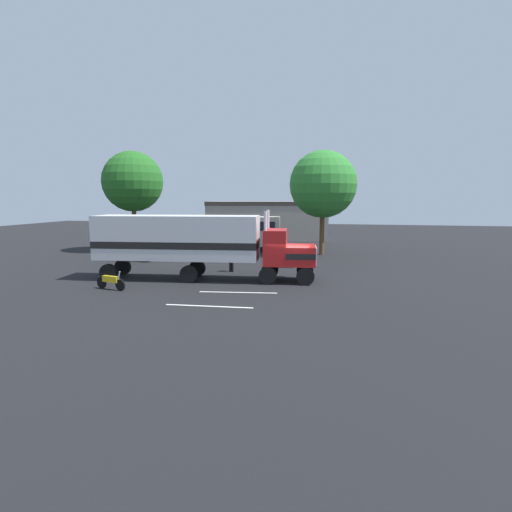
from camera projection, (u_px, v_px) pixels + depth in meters
The scene contains 11 objects.
ground_plane at pixel (288, 282), 26.06m from camera, with size 120.00×120.00×0.00m, color black.
lane_stripe_near at pixel (238, 292), 23.16m from camera, with size 4.40×0.16×0.01m, color silver.
lane_stripe_mid at pixel (209, 306), 20.21m from camera, with size 4.40×0.16×0.01m, color silver.
semi_truck at pixel (194, 241), 26.55m from camera, with size 14.35×4.26×4.50m.
person_bystander at pixel (231, 259), 29.59m from camera, with size 0.34×0.46×1.63m.
parked_bus at pixel (225, 230), 41.94m from camera, with size 11.19×3.55×3.40m.
parked_car at pixel (134, 250), 35.39m from camera, with size 4.63×2.48×1.57m.
motorcycle at pixel (111, 281), 23.88m from camera, with size 2.07×0.62×1.12m.
tree_left at pixel (323, 184), 37.76m from camera, with size 6.16×6.16×9.59m.
tree_center at pixel (133, 182), 40.65m from camera, with size 5.93×5.93×9.84m.
building_backdrop at pixel (268, 218), 53.72m from camera, with size 15.92×7.69×4.82m.
Camera 1 is at (3.33, -25.44, 5.27)m, focal length 28.94 mm.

